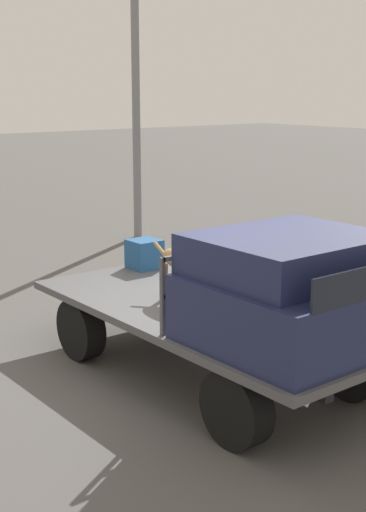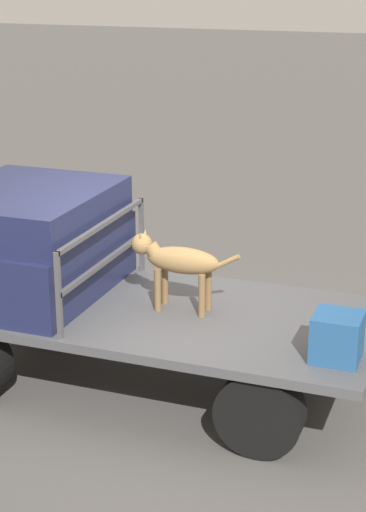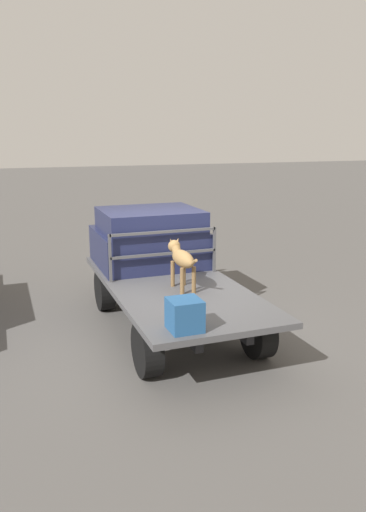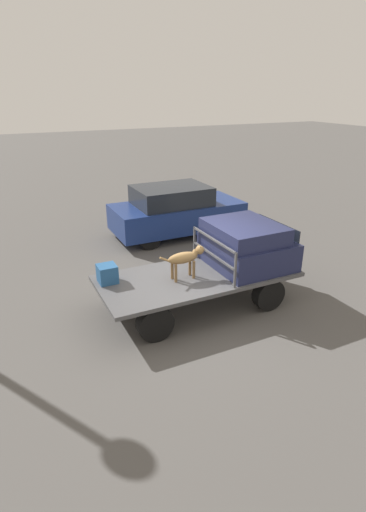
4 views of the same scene
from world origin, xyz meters
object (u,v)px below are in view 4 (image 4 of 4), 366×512
at_px(dog, 186,258).
at_px(cargo_crate, 107,274).
at_px(parked_sedan, 176,211).
at_px(flatbed_truck, 197,282).

distance_m(dog, cargo_crate, 1.60).
height_order(cargo_crate, parked_sedan, parked_sedan).
height_order(flatbed_truck, parked_sedan, parked_sedan).
bearing_deg(cargo_crate, dog, -18.74).
distance_m(flatbed_truck, dog, 0.70).
xyz_separation_m(cargo_crate, parked_sedan, (3.30, 3.85, -0.13)).
xyz_separation_m(flatbed_truck, dog, (-0.29, -0.04, 0.64)).
bearing_deg(dog, cargo_crate, 158.11).
bearing_deg(flatbed_truck, cargo_crate, 165.46).
relative_size(flatbed_truck, dog, 4.08).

